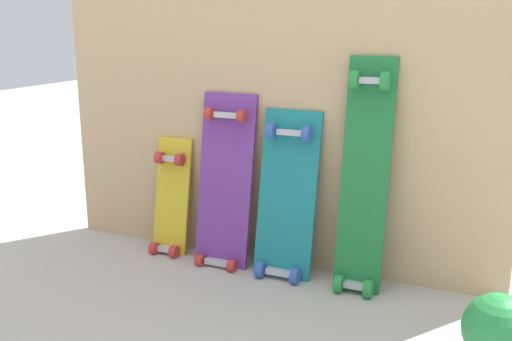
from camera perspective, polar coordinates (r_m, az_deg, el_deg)
ground_plane at (r=2.54m, az=0.65°, el=-9.00°), size 12.00×12.00×0.00m
plywood_wall_panel at (r=2.40m, az=1.38°, el=11.69°), size 1.92×0.04×1.79m
skateboard_yellow at (r=2.64m, az=-8.17°, el=-3.19°), size 0.16×0.16×0.57m
skateboard_purple at (r=2.47m, az=-3.05°, el=-1.80°), size 0.24×0.19×0.78m
skateboard_teal at (r=2.36m, az=2.93°, el=-3.11°), size 0.24×0.21×0.73m
skateboard_green at (r=2.25m, az=10.32°, el=-1.33°), size 0.18×0.21×0.94m
rubber_ball at (r=1.97m, az=22.30°, el=-13.93°), size 0.22×0.22×0.22m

